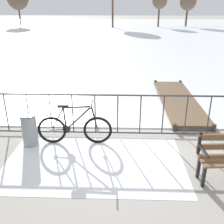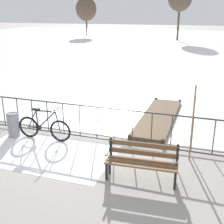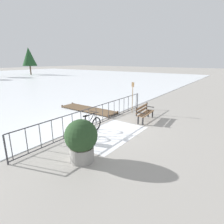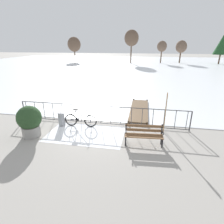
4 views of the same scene
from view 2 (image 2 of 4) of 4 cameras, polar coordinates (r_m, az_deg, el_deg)
The scene contains 10 objects.
ground_plane at distance 8.96m, azimuth -6.17°, elevation -5.08°, with size 160.00×160.00×0.00m, color #9E9991.
frozen_pond at distance 36.14m, azimuth 13.48°, elevation 12.69°, with size 80.00×56.00×0.03m, color white.
snow_patch at distance 8.21m, azimuth -12.63°, elevation -7.78°, with size 3.64×2.18×0.01m, color white.
railing_fence at distance 8.75m, azimuth -6.30°, elevation -1.73°, with size 9.06×0.06×1.07m.
bicycle_near_railing at distance 8.93m, azimuth -13.06°, elevation -2.99°, with size 1.71×0.52×0.97m.
park_bench at distance 6.68m, azimuth 5.85°, elevation -8.99°, with size 1.63×0.60×0.89m.
trash_bin at distance 9.41m, azimuth -18.65°, elevation -2.36°, with size 0.35×0.35×0.73m.
oar_upright at distance 7.52m, azimuth 15.46°, elevation -1.13°, with size 0.04×0.16×1.98m.
wooden_dock at distance 10.49m, azimuth 9.04°, elevation -0.87°, with size 1.10×4.23×0.20m.
tree_centre at distance 47.52m, azimuth -5.04°, elevation 19.30°, with size 3.16×3.16×5.75m.
Camera 2 is at (3.54, -7.39, 3.63)m, focal length 47.08 mm.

